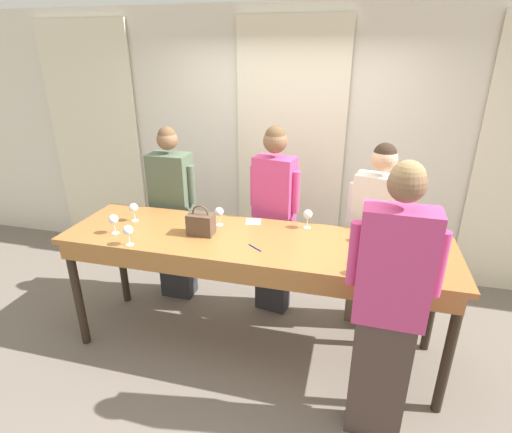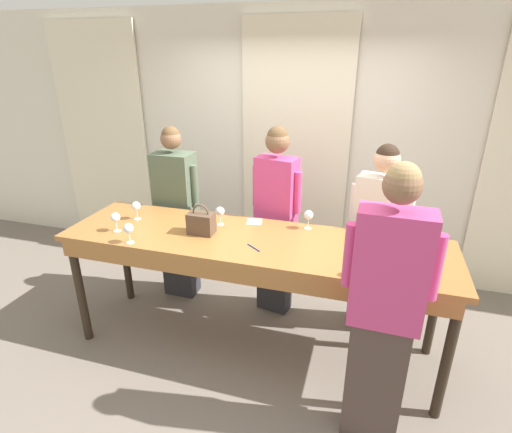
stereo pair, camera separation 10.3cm
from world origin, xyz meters
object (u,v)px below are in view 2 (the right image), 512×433
object	(u,v)px
wine_glass_front_mid	(136,207)
wine_glass_center_left	(220,212)
guest_olive_jacket	(177,214)
guest_cream_sweater	(377,238)
wine_bottle	(399,252)
wine_glass_center_right	(371,229)
tasting_bar	(252,252)
handbag	(201,223)
guest_pink_top	(276,219)
host_pouring	(384,311)
wine_glass_front_left	(115,218)
wine_glass_front_right	(367,261)
wine_glass_center_mid	(308,215)
wine_glass_back_left	(128,229)

from	to	relation	value
wine_glass_front_mid	wine_glass_center_left	bearing A→B (deg)	7.09
guest_olive_jacket	guest_cream_sweater	distance (m)	1.88
wine_bottle	wine_glass_center_right	distance (m)	0.39
tasting_bar	wine_glass_center_right	bearing A→B (deg)	13.31
tasting_bar	wine_glass_front_mid	world-z (taller)	wine_glass_front_mid
wine_glass_front_mid	wine_glass_center_right	distance (m)	1.93
handbag	guest_cream_sweater	xyz separation A→B (m)	(1.34, 0.61, -0.23)
tasting_bar	wine_glass_front_mid	size ratio (longest dim) A/B	19.05
guest_pink_top	wine_glass_center_left	bearing A→B (deg)	-131.89
tasting_bar	wine_glass_center_left	size ratio (longest dim) A/B	19.05
host_pouring	wine_bottle	bearing A→B (deg)	80.61
wine_glass_front_left	handbag	bearing A→B (deg)	13.37
wine_bottle	host_pouring	size ratio (longest dim) A/B	0.18
guest_olive_jacket	guest_pink_top	world-z (taller)	guest_pink_top
wine_bottle	wine_glass_center_left	distance (m)	1.42
handbag	wine_bottle	bearing A→B (deg)	-5.77
wine_glass_front_left	wine_glass_front_mid	distance (m)	0.27
wine_glass_front_right	guest_olive_jacket	distance (m)	2.04
guest_olive_jacket	wine_glass_center_left	bearing A→B (deg)	-33.72
handbag	wine_glass_center_right	xyz separation A→B (m)	(1.28, 0.20, 0.03)
wine_bottle	guest_olive_jacket	xyz separation A→B (m)	(-2.00, 0.76, -0.26)
wine_bottle	wine_glass_center_mid	world-z (taller)	wine_bottle
guest_pink_top	wine_glass_front_mid	bearing A→B (deg)	-155.29
handbag	guest_olive_jacket	bearing A→B (deg)	131.45
wine_glass_front_right	wine_glass_center_right	size ratio (longest dim) A/B	1.00
tasting_bar	wine_glass_front_left	world-z (taller)	wine_glass_front_left
tasting_bar	host_pouring	xyz separation A→B (m)	(0.97, -0.56, 0.04)
wine_glass_center_right	guest_pink_top	xyz separation A→B (m)	(-0.83, 0.41, -0.19)
guest_olive_jacket	guest_pink_top	xyz separation A→B (m)	(0.99, -0.00, 0.06)
wine_glass_center_right	guest_cream_sweater	world-z (taller)	guest_cream_sweater
guest_olive_jacket	guest_pink_top	size ratio (longest dim) A/B	0.97
wine_glass_front_mid	wine_glass_center_left	xyz separation A→B (m)	(0.73, 0.09, 0.00)
guest_pink_top	guest_cream_sweater	bearing A→B (deg)	0.00
handbag	wine_glass_center_mid	world-z (taller)	handbag
wine_glass_center_left	host_pouring	xyz separation A→B (m)	(1.31, -0.77, -0.17)
handbag	wine_glass_center_left	bearing A→B (deg)	67.83
tasting_bar	wine_bottle	xyz separation A→B (m)	(1.04, -0.14, 0.22)
wine_glass_back_left	wine_bottle	bearing A→B (deg)	4.95
wine_glass_front_mid	wine_glass_front_right	distance (m)	1.96
handbag	wine_glass_back_left	bearing A→B (deg)	-144.92
wine_bottle	wine_glass_front_mid	world-z (taller)	wine_bottle
tasting_bar	wine_glass_back_left	size ratio (longest dim) A/B	19.05
wine_glass_front_left	wine_glass_center_right	xyz separation A→B (m)	(1.94, 0.36, 0.00)
guest_cream_sweater	host_pouring	size ratio (longest dim) A/B	0.91
wine_glass_center_left	guest_pink_top	size ratio (longest dim) A/B	0.09
tasting_bar	host_pouring	distance (m)	1.13
wine_glass_back_left	host_pouring	bearing A→B (deg)	-7.91
wine_bottle	guest_pink_top	xyz separation A→B (m)	(-1.01, 0.76, -0.19)
wine_glass_center_mid	guest_pink_top	distance (m)	0.48
wine_glass_front_mid	host_pouring	bearing A→B (deg)	-18.34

